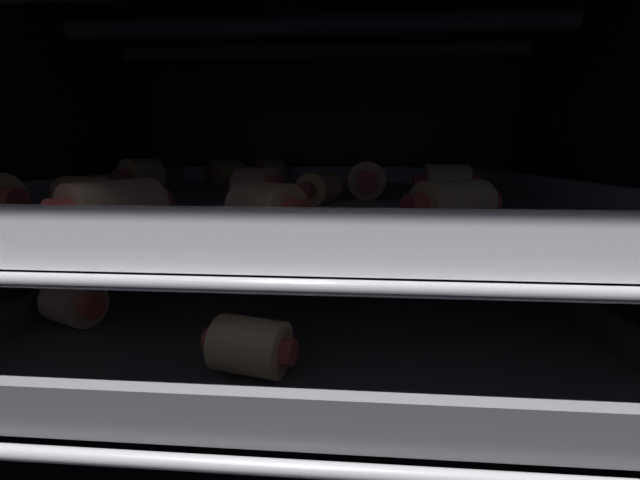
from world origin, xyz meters
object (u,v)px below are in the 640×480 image
pig_in_blanket_upper_2 (452,204)px  pig_in_blanket_upper_1 (267,211)px  oven_rack_upper (313,209)px  pig_in_blanket_upper_3 (85,195)px  pig_in_blanket_lower_4 (389,241)px  pig_in_blanket_upper_5 (319,188)px  baking_tray_lower (313,286)px  pig_in_blanket_lower_3 (250,346)px  pig_in_blanket_upper_6 (141,177)px  pig_in_blanket_upper_10 (446,184)px  pig_in_blanket_lower_5 (74,302)px  pig_in_blanket_upper_7 (366,180)px  pig_in_blanket_upper_4 (270,171)px  baking_tray_upper (313,199)px  pig_in_blanket_lower_0 (240,246)px  pig_in_blanket_lower_2 (269,239)px  pig_in_blanket_lower_1 (195,257)px  pig_in_blanket_upper_9 (257,186)px  pig_in_blanket_upper_0 (227,172)px  oven_rack_lower (313,295)px  pig_in_blanket_upper_11 (115,210)px  heating_element (312,25)px

pig_in_blanket_upper_2 → pig_in_blanket_upper_1: bearing=-159.2°
oven_rack_upper → pig_in_blanket_upper_3: pig_in_blanket_upper_3 is taller
pig_in_blanket_lower_4 → pig_in_blanket_upper_5: bearing=-113.9°
baking_tray_lower → pig_in_blanket_lower_3: pig_in_blanket_lower_3 is taller
pig_in_blanket_upper_1 → pig_in_blanket_upper_6: 23.75cm
pig_in_blanket_upper_10 → pig_in_blanket_upper_1: bearing=-130.7°
pig_in_blanket_lower_5 → pig_in_blanket_upper_7: bearing=26.0°
pig_in_blanket_upper_3 → pig_in_blanket_upper_4: pig_in_blanket_upper_4 is taller
pig_in_blanket_upper_10 → baking_tray_upper: bearing=166.8°
pig_in_blanket_lower_3 → baking_tray_lower: bearing=81.7°
pig_in_blanket_upper_4 → pig_in_blanket_upper_6: (-9.61, -13.30, 0.13)cm
pig_in_blanket_lower_5 → pig_in_blanket_upper_6: (-0.41, 11.41, 7.97)cm
pig_in_blanket_lower_4 → pig_in_blanket_upper_10: size_ratio=1.08×
pig_in_blanket_upper_1 → pig_in_blanket_upper_2: 10.13cm
pig_in_blanket_lower_0 → pig_in_blanket_upper_5: size_ratio=0.92×
pig_in_blanket_lower_2 → baking_tray_upper: bearing=-61.6°
oven_rack_upper → pig_in_blanket_upper_5: size_ratio=8.34×
pig_in_blanket_lower_1 → pig_in_blanket_upper_6: bearing=-154.2°
pig_in_blanket_lower_2 → pig_in_blanket_upper_9: size_ratio=1.24×
pig_in_blanket_lower_0 → pig_in_blanket_upper_9: size_ratio=1.06×
pig_in_blanket_lower_0 → baking_tray_upper: 13.17cm
baking_tray_lower → pig_in_blanket_lower_0: size_ratio=7.59×
oven_rack_upper → pig_in_blanket_upper_0: size_ratio=9.82×
baking_tray_lower → pig_in_blanket_upper_10: 14.55cm
pig_in_blanket_lower_2 → pig_in_blanket_upper_0: 9.87cm
baking_tray_upper → pig_in_blanket_upper_6: (-16.39, 2.04, 1.74)cm
oven_rack_lower → pig_in_blanket_lower_0: (-8.79, 7.56, 2.62)cm
pig_in_blanket_upper_2 → pig_in_blanket_upper_4: bearing=119.4°
pig_in_blanket_upper_5 → baking_tray_upper: bearing=104.1°
pig_in_blanket_upper_6 → pig_in_blanket_upper_11: (8.54, -18.35, -0.31)cm
oven_rack_lower → baking_tray_upper: (0.00, 0.00, 8.87)cm
baking_tray_upper → pig_in_blanket_upper_5: pig_in_blanket_upper_5 is taller
pig_in_blanket_lower_1 → pig_in_blanket_upper_4: (5.74, 11.43, 8.12)cm
pig_in_blanket_upper_0 → pig_in_blanket_upper_6: bearing=-110.2°
baking_tray_upper → heating_element: bearing=90.0°
baking_tray_lower → pig_in_blanket_upper_0: bearing=130.2°
pig_in_blanket_lower_1 → pig_in_blanket_lower_5: pig_in_blanket_lower_5 is taller
pig_in_blanket_lower_3 → pig_in_blanket_upper_7: 18.44cm
baking_tray_lower → baking_tray_upper: baking_tray_upper is taller
pig_in_blanket_lower_3 → pig_in_blanket_upper_11: pig_in_blanket_upper_11 is taller
baking_tray_upper → pig_in_blanket_upper_9: pig_in_blanket_upper_9 is taller
baking_tray_upper → pig_in_blanket_lower_0: bearing=139.3°
oven_rack_lower → pig_in_blanket_upper_5: bearing=-75.9°
oven_rack_lower → pig_in_blanket_upper_4: size_ratio=11.29×
oven_rack_lower → baking_tray_lower: baking_tray_lower is taller
pig_in_blanket_lower_3 → pig_in_blanket_upper_6: pig_in_blanket_upper_6 is taller
pig_in_blanket_upper_2 → oven_rack_lower: bearing=125.6°
baking_tray_upper → pig_in_blanket_upper_4: size_ratio=9.40×
baking_tray_upper → pig_in_blanket_upper_9: size_ratio=8.05×
pig_in_blanket_lower_4 → pig_in_blanket_upper_9: 22.39cm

